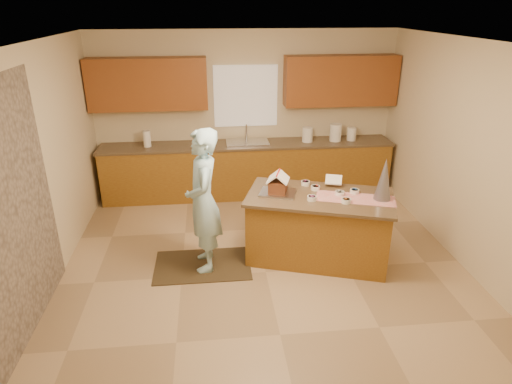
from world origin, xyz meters
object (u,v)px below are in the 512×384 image
Objects in this scene: tinsel_tree at (384,179)px; island_base at (318,228)px; boy at (203,201)px; gingerbread_house at (278,185)px.

island_base is at bearing 165.48° from tinsel_tree.
tinsel_tree is at bearing 3.67° from island_base.
boy is (-1.44, -0.06, 0.48)m from island_base.
tinsel_tree is (0.72, -0.19, 0.72)m from island_base.
tinsel_tree is at bearing -13.89° from gingerbread_house.
island_base is 5.12× the size of gingerbread_house.
island_base is 3.27× the size of tinsel_tree.
boy is at bearing -169.31° from gingerbread_house.
boy is 5.30× the size of gingerbread_house.
boy reaches higher than island_base.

